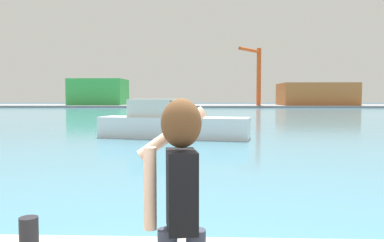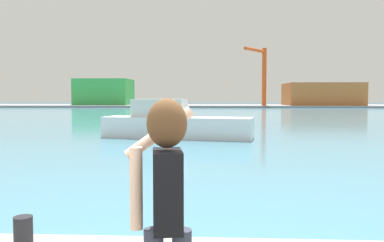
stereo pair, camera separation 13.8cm
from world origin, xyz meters
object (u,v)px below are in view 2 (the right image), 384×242
(port_crane, at_px, (262,71))
(warehouse_right, at_px, (322,94))
(person_photographer, at_px, (166,195))
(boat_moored, at_px, (174,124))
(harbor_bollard, at_px, (23,234))
(warehouse_left, at_px, (104,92))

(port_crane, bearing_deg, warehouse_right, 17.44)
(person_photographer, relative_size, boat_moored, 0.20)
(harbor_bollard, bearing_deg, boat_moored, 90.39)
(person_photographer, distance_m, warehouse_right, 94.53)
(harbor_bollard, relative_size, boat_moored, 0.05)
(warehouse_left, relative_size, warehouse_right, 0.77)
(harbor_bollard, height_order, port_crane, port_crane)
(person_photographer, height_order, harbor_bollard, person_photographer)
(boat_moored, bearing_deg, warehouse_right, 79.41)
(person_photographer, relative_size, warehouse_left, 0.14)
(person_photographer, height_order, boat_moored, person_photographer)
(person_photographer, xyz_separation_m, port_crane, (11.27, 86.44, 6.50))
(boat_moored, distance_m, port_crane, 68.08)
(harbor_bollard, relative_size, warehouse_right, 0.02)
(boat_moored, height_order, warehouse_left, warehouse_left)
(person_photographer, height_order, warehouse_left, warehouse_left)
(warehouse_left, distance_m, warehouse_right, 51.73)
(boat_moored, height_order, warehouse_right, warehouse_right)
(harbor_bollard, relative_size, port_crane, 0.03)
(boat_moored, bearing_deg, person_photographer, -73.83)
(warehouse_left, bearing_deg, person_photographer, -74.25)
(warehouse_left, bearing_deg, port_crane, -8.99)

